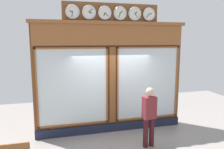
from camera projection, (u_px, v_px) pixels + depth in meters
The scene contains 2 objects.
shop_facade at pixel (111, 76), 7.00m from camera, with size 4.90×0.42×4.07m.
pedestrian at pixel (149, 115), 6.01m from camera, with size 0.39×0.28×1.69m.
Camera 1 is at (1.73, 6.57, 2.95)m, focal length 34.91 mm.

